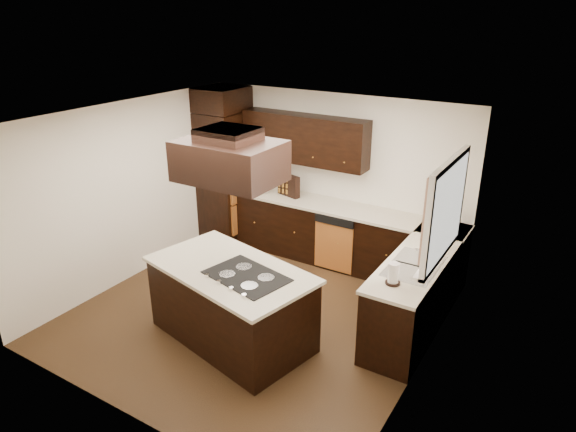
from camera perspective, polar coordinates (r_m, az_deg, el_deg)
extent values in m
cube|color=brown|center=(6.69, -3.47, -10.74)|extent=(4.20, 4.20, 0.02)
cube|color=white|center=(5.73, -4.06, 10.93)|extent=(4.20, 4.20, 0.02)
cube|color=white|center=(7.81, 5.18, 4.39)|extent=(4.20, 0.02, 2.50)
cube|color=white|center=(4.73, -18.73, -9.25)|extent=(4.20, 0.02, 2.50)
cube|color=white|center=(7.45, -17.19, 2.57)|extent=(0.02, 4.20, 2.50)
cube|color=white|center=(5.28, 15.46, -5.39)|extent=(0.02, 4.20, 2.50)
cube|color=black|center=(8.45, -6.97, 4.35)|extent=(0.65, 0.75, 2.12)
cube|color=#BD692A|center=(8.23, -5.07, 4.38)|extent=(0.05, 0.62, 0.78)
cube|color=black|center=(7.82, 4.19, -1.89)|extent=(2.93, 0.60, 0.88)
cube|color=black|center=(6.50, 14.45, -7.92)|extent=(0.60, 2.40, 0.88)
cube|color=beige|center=(7.64, 4.23, 1.22)|extent=(2.93, 0.63, 0.04)
cube|color=beige|center=(6.29, 14.72, -4.25)|extent=(0.63, 2.40, 0.04)
cube|color=black|center=(7.70, 1.82, 8.54)|extent=(2.00, 0.34, 0.72)
cube|color=#BD692A|center=(7.48, 5.12, -3.46)|extent=(0.60, 0.05, 0.72)
cube|color=white|center=(5.62, 17.12, 0.60)|extent=(0.06, 1.32, 1.12)
cube|color=white|center=(5.61, 17.39, 0.55)|extent=(0.00, 1.20, 1.00)
cube|color=beige|center=(5.24, 15.33, -0.20)|extent=(0.02, 0.34, 0.90)
cube|color=beige|center=(6.00, 17.69, 2.41)|extent=(0.02, 0.34, 0.90)
cube|color=silver|center=(5.97, 13.85, -5.38)|extent=(0.52, 0.84, 0.01)
cube|color=black|center=(6.03, -6.28, -9.80)|extent=(2.02, 1.39, 0.88)
cube|color=beige|center=(5.81, -6.47, -5.95)|extent=(2.10, 1.47, 0.04)
cube|color=black|center=(5.60, -4.63, -6.67)|extent=(0.98, 0.76, 0.01)
cube|color=black|center=(5.33, -6.51, 6.09)|extent=(1.05, 0.72, 0.42)
cube|color=black|center=(5.26, -6.64, 8.97)|extent=(0.55, 0.50, 0.13)
cylinder|color=silver|center=(8.14, -3.39, 3.13)|extent=(0.15, 0.15, 0.10)
cone|color=silver|center=(8.09, -3.42, 4.33)|extent=(0.13, 0.13, 0.26)
cube|color=black|center=(7.89, 0.08, 3.44)|extent=(0.42, 0.21, 0.34)
imported|color=white|center=(8.09, -2.71, 2.90)|extent=(0.32, 0.32, 0.07)
imported|color=white|center=(6.40, 15.54, -2.69)|extent=(0.12, 0.12, 0.20)
cylinder|color=white|center=(5.50, 11.63, -6.30)|extent=(0.12, 0.12, 0.24)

